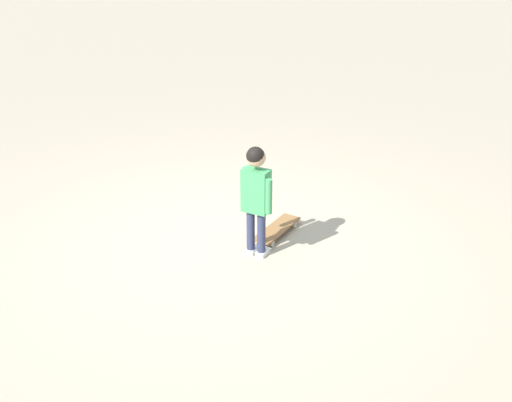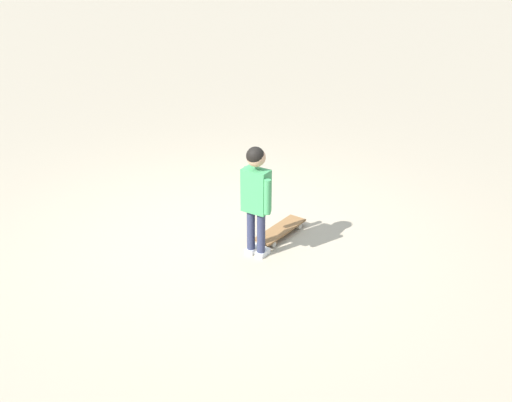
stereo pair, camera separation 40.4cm
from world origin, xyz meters
name	(u,v)px [view 2 (the right image)]	position (x,y,z in m)	size (l,w,h in m)	color
ground_plane	(226,240)	(0.00, 0.00, 0.00)	(50.00, 50.00, 0.00)	tan
child_person	(256,190)	(-0.32, -0.25, 0.66)	(0.38, 0.28, 1.06)	#2D3351
skateboard	(280,230)	(0.02, -0.54, 0.06)	(0.60, 0.59, 0.07)	olive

